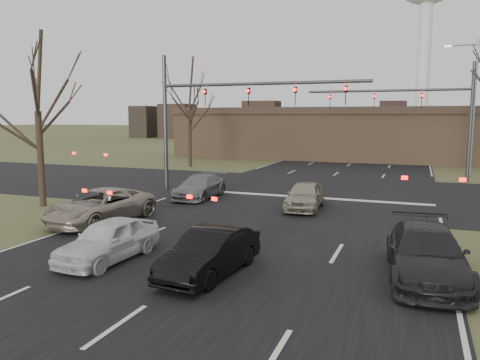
{
  "coord_description": "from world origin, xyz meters",
  "views": [
    {
      "loc": [
        5.81,
        -11.85,
        4.45
      ],
      "look_at": [
        -0.54,
        4.76,
        2.0
      ],
      "focal_mm": 35.0,
      "sensor_mm": 36.0,
      "label": 1
    }
  ],
  "objects_px": {
    "mast_arm_far": "(426,107)",
    "streetlight_right_far": "(472,100)",
    "mast_arm_near": "(215,105)",
    "car_white_sedan": "(109,240)",
    "car_silver_suv": "(100,206)",
    "car_black_hatch": "(210,253)",
    "car_charcoal_sedan": "(426,254)",
    "building": "(379,133)",
    "car_silver_ahead": "(305,195)",
    "car_grey_ahead": "(200,186)"
  },
  "relations": [
    {
      "from": "car_white_sedan",
      "to": "car_silver_ahead",
      "type": "bearing_deg",
      "value": 72.0
    },
    {
      "from": "streetlight_right_far",
      "to": "car_silver_ahead",
      "type": "xyz_separation_m",
      "value": [
        -8.48,
        -17.19,
        -4.92
      ]
    },
    {
      "from": "car_silver_ahead",
      "to": "car_silver_suv",
      "type": "bearing_deg",
      "value": -145.22
    },
    {
      "from": "mast_arm_near",
      "to": "mast_arm_far",
      "type": "distance_m",
      "value": 15.17
    },
    {
      "from": "building",
      "to": "car_grey_ahead",
      "type": "xyz_separation_m",
      "value": [
        -7.2,
        -27.16,
        -2.03
      ]
    },
    {
      "from": "car_black_hatch",
      "to": "car_silver_ahead",
      "type": "relative_size",
      "value": 1.0
    },
    {
      "from": "mast_arm_far",
      "to": "streetlight_right_far",
      "type": "relative_size",
      "value": 1.11
    },
    {
      "from": "car_black_hatch",
      "to": "car_silver_ahead",
      "type": "distance_m",
      "value": 10.13
    },
    {
      "from": "car_white_sedan",
      "to": "car_grey_ahead",
      "type": "bearing_deg",
      "value": 104.34
    },
    {
      "from": "car_charcoal_sedan",
      "to": "mast_arm_near",
      "type": "bearing_deg",
      "value": 129.45
    },
    {
      "from": "mast_arm_near",
      "to": "car_white_sedan",
      "type": "xyz_separation_m",
      "value": [
        2.23,
        -13.19,
        -4.42
      ]
    },
    {
      "from": "streetlight_right_far",
      "to": "car_silver_suv",
      "type": "distance_m",
      "value": 28.35
    },
    {
      "from": "car_silver_suv",
      "to": "building",
      "type": "bearing_deg",
      "value": 82.44
    },
    {
      "from": "building",
      "to": "mast_arm_far",
      "type": "xyz_separation_m",
      "value": [
        4.18,
        -15.0,
        2.35
      ]
    },
    {
      "from": "streetlight_right_far",
      "to": "car_grey_ahead",
      "type": "relative_size",
      "value": 2.3
    },
    {
      "from": "mast_arm_far",
      "to": "car_black_hatch",
      "type": "relative_size",
      "value": 2.83
    },
    {
      "from": "car_charcoal_sedan",
      "to": "car_silver_ahead",
      "type": "relative_size",
      "value": 1.25
    },
    {
      "from": "mast_arm_far",
      "to": "car_white_sedan",
      "type": "height_order",
      "value": "mast_arm_far"
    },
    {
      "from": "streetlight_right_far",
      "to": "car_silver_suv",
      "type": "bearing_deg",
      "value": -124.51
    },
    {
      "from": "car_grey_ahead",
      "to": "building",
      "type": "bearing_deg",
      "value": 73.52
    },
    {
      "from": "car_silver_suv",
      "to": "car_white_sedan",
      "type": "height_order",
      "value": "car_silver_suv"
    },
    {
      "from": "mast_arm_near",
      "to": "car_silver_suv",
      "type": "height_order",
      "value": "mast_arm_near"
    },
    {
      "from": "mast_arm_far",
      "to": "car_black_hatch",
      "type": "height_order",
      "value": "mast_arm_far"
    },
    {
      "from": "mast_arm_far",
      "to": "car_charcoal_sedan",
      "type": "bearing_deg",
      "value": -90.07
    },
    {
      "from": "car_grey_ahead",
      "to": "car_white_sedan",
      "type": "bearing_deg",
      "value": -80.32
    },
    {
      "from": "mast_arm_near",
      "to": "car_silver_ahead",
      "type": "distance_m",
      "value": 8.15
    },
    {
      "from": "building",
      "to": "car_silver_ahead",
      "type": "relative_size",
      "value": 10.77
    },
    {
      "from": "mast_arm_far",
      "to": "streetlight_right_far",
      "type": "bearing_deg",
      "value": 51.89
    },
    {
      "from": "streetlight_right_far",
      "to": "car_charcoal_sedan",
      "type": "relative_size",
      "value": 2.04
    },
    {
      "from": "mast_arm_far",
      "to": "car_grey_ahead",
      "type": "distance_m",
      "value": 17.22
    },
    {
      "from": "car_white_sedan",
      "to": "car_grey_ahead",
      "type": "relative_size",
      "value": 0.88
    },
    {
      "from": "mast_arm_far",
      "to": "car_charcoal_sedan",
      "type": "distance_m",
      "value": 21.89
    },
    {
      "from": "streetlight_right_far",
      "to": "car_silver_suv",
      "type": "height_order",
      "value": "streetlight_right_far"
    },
    {
      "from": "mast_arm_near",
      "to": "car_silver_ahead",
      "type": "relative_size",
      "value": 3.08
    },
    {
      "from": "building",
      "to": "car_white_sedan",
      "type": "bearing_deg",
      "value": -97.46
    },
    {
      "from": "building",
      "to": "car_black_hatch",
      "type": "height_order",
      "value": "building"
    },
    {
      "from": "car_black_hatch",
      "to": "car_white_sedan",
      "type": "bearing_deg",
      "value": -176.91
    },
    {
      "from": "mast_arm_near",
      "to": "car_grey_ahead",
      "type": "xyz_separation_m",
      "value": [
        0.03,
        -2.16,
        -4.44
      ]
    },
    {
      "from": "car_white_sedan",
      "to": "car_black_hatch",
      "type": "bearing_deg",
      "value": 1.01
    },
    {
      "from": "mast_arm_near",
      "to": "car_charcoal_sedan",
      "type": "bearing_deg",
      "value": -45.19
    },
    {
      "from": "streetlight_right_far",
      "to": "mast_arm_near",
      "type": "bearing_deg",
      "value": -136.11
    },
    {
      "from": "car_silver_suv",
      "to": "car_black_hatch",
      "type": "relative_size",
      "value": 1.28
    },
    {
      "from": "car_silver_suv",
      "to": "car_black_hatch",
      "type": "height_order",
      "value": "car_silver_suv"
    },
    {
      "from": "car_charcoal_sedan",
      "to": "car_grey_ahead",
      "type": "relative_size",
      "value": 1.13
    },
    {
      "from": "mast_arm_near",
      "to": "car_black_hatch",
      "type": "xyz_separation_m",
      "value": [
        5.73,
        -13.31,
        -4.43
      ]
    },
    {
      "from": "mast_arm_far",
      "to": "streetlight_right_far",
      "type": "height_order",
      "value": "streetlight_right_far"
    },
    {
      "from": "car_charcoal_sedan",
      "to": "car_grey_ahead",
      "type": "bearing_deg",
      "value": 135.32
    },
    {
      "from": "car_charcoal_sedan",
      "to": "mast_arm_far",
      "type": "bearing_deg",
      "value": 84.58
    },
    {
      "from": "mast_arm_near",
      "to": "car_grey_ahead",
      "type": "distance_m",
      "value": 4.94
    },
    {
      "from": "car_white_sedan",
      "to": "car_silver_ahead",
      "type": "distance_m",
      "value": 10.71
    }
  ]
}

